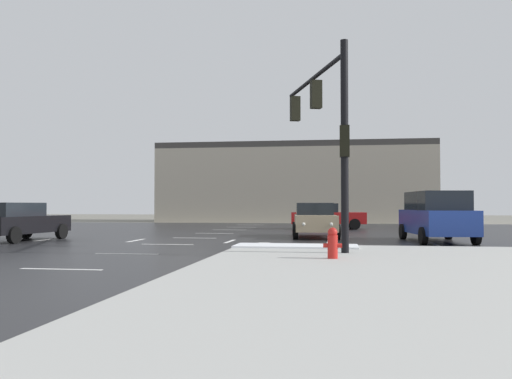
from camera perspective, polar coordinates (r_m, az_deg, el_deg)
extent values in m
plane|color=slate|center=(22.84, -7.71, -5.39)|extent=(120.00, 120.00, 0.00)
cube|color=#232326|center=(22.84, -7.71, -5.36)|extent=(44.00, 44.00, 0.02)
cube|color=white|center=(17.99, 4.20, -5.88)|extent=(4.00, 1.60, 0.06)
cube|color=silver|center=(13.55, -19.66, -7.83)|extent=(2.00, 0.15, 0.01)
cube|color=silver|center=(17.17, -13.32, -6.54)|extent=(2.00, 0.15, 0.01)
cube|color=silver|center=(20.93, -9.24, -5.67)|extent=(2.00, 0.15, 0.01)
cube|color=silver|center=(24.76, -6.41, -5.04)|extent=(2.00, 0.15, 0.01)
cube|color=silver|center=(28.64, -4.35, -4.58)|extent=(2.00, 0.15, 0.01)
cube|color=silver|center=(32.55, -2.79, -4.22)|extent=(2.00, 0.15, 0.01)
cube|color=silver|center=(36.47, -1.56, -3.94)|extent=(2.00, 0.15, 0.01)
cube|color=silver|center=(40.42, -0.57, -3.71)|extent=(2.00, 0.15, 0.01)
cube|color=silver|center=(25.17, -20.99, -4.89)|extent=(0.15, 2.00, 0.01)
cube|color=silver|center=(23.47, -12.42, -5.21)|extent=(0.15, 2.00, 0.01)
cube|color=silver|center=(22.36, -2.76, -5.42)|extent=(0.15, 2.00, 0.01)
cube|color=silver|center=(21.94, 7.59, -5.48)|extent=(0.15, 2.00, 0.01)
cube|color=silver|center=(22.24, 18.00, -5.37)|extent=(0.15, 2.00, 0.01)
cube|color=silver|center=(18.17, -0.55, -6.31)|extent=(0.45, 7.00, 0.01)
cylinder|color=black|center=(15.95, 9.22, 4.51)|extent=(0.22, 0.22, 6.14)
cylinder|color=black|center=(19.32, 6.00, 11.46)|extent=(2.16, 5.93, 0.14)
cube|color=black|center=(18.89, 6.28, 9.82)|extent=(0.43, 0.38, 0.95)
sphere|color=#19D833|center=(19.10, 6.13, 10.56)|extent=(0.20, 0.20, 0.20)
cube|color=black|center=(21.54, 4.10, 8.40)|extent=(0.43, 0.38, 0.95)
sphere|color=#19D833|center=(21.74, 3.99, 9.06)|extent=(0.20, 0.20, 0.20)
cube|color=black|center=(15.97, 9.22, 4.98)|extent=(0.28, 0.36, 0.90)
cylinder|color=red|center=(14.21, 7.99, -5.93)|extent=(0.26, 0.26, 0.60)
sphere|color=red|center=(14.18, 7.99, -4.44)|extent=(0.25, 0.25, 0.25)
cylinder|color=red|center=(14.21, 7.26, -5.81)|extent=(0.12, 0.11, 0.11)
cylinder|color=red|center=(14.20, 8.72, -5.80)|extent=(0.12, 0.11, 0.11)
cube|color=#BCB29E|center=(49.23, 4.15, 0.34)|extent=(23.65, 8.00, 6.35)
cube|color=#3F3D3A|center=(49.47, 4.14, 4.31)|extent=(23.65, 8.00, 0.50)
cube|color=tan|center=(25.25, 6.15, -3.44)|extent=(2.19, 4.64, 0.70)
cube|color=black|center=(25.91, 6.07, -2.01)|extent=(1.87, 2.61, 0.55)
cylinder|color=black|center=(23.80, 8.50, -4.39)|extent=(0.28, 0.68, 0.66)
cylinder|color=black|center=(23.71, 4.15, -4.41)|extent=(0.28, 0.68, 0.66)
cylinder|color=black|center=(26.85, 7.92, -4.07)|extent=(0.28, 0.68, 0.66)
cylinder|color=black|center=(26.76, 4.06, -4.09)|extent=(0.28, 0.68, 0.66)
sphere|color=white|center=(23.09, 7.84, -3.61)|extent=(0.18, 0.18, 0.18)
sphere|color=white|center=(23.03, 4.98, -3.62)|extent=(0.18, 0.18, 0.18)
cube|color=#B21919|center=(33.92, 7.51, -2.96)|extent=(4.64, 2.18, 0.70)
cube|color=black|center=(33.87, 6.37, -1.91)|extent=(2.61, 1.86, 0.55)
cylinder|color=black|center=(34.96, 9.92, -3.48)|extent=(0.68, 0.28, 0.66)
cylinder|color=black|center=(33.17, 10.26, -3.58)|extent=(0.68, 0.28, 0.66)
cylinder|color=black|center=(34.75, 4.89, -3.51)|extent=(0.68, 0.28, 0.66)
cylinder|color=black|center=(32.96, 4.96, -3.62)|extent=(0.68, 0.28, 0.66)
sphere|color=white|center=(34.71, 11.07, -2.91)|extent=(0.18, 0.18, 0.18)
sphere|color=white|center=(33.57, 11.33, -2.96)|extent=(0.18, 0.18, 0.18)
cube|color=navy|center=(23.27, 18.30, -3.22)|extent=(2.48, 4.99, 0.95)
cube|color=black|center=(23.26, 18.28, -1.12)|extent=(2.16, 3.54, 0.75)
cylinder|color=black|center=(24.62, 15.05, -4.26)|extent=(0.29, 0.68, 0.66)
cylinder|color=black|center=(25.13, 19.40, -4.17)|extent=(0.29, 0.68, 0.66)
cylinder|color=black|center=(21.45, 17.03, -4.64)|extent=(0.29, 0.68, 0.66)
cylinder|color=black|center=(22.04, 21.95, -4.51)|extent=(0.29, 0.68, 0.66)
sphere|color=white|center=(25.38, 15.45, -3.10)|extent=(0.18, 0.18, 0.18)
sphere|color=white|center=(25.70, 18.16, -3.06)|extent=(0.18, 0.18, 0.18)
cube|color=black|center=(24.74, -23.32, -3.36)|extent=(2.27, 4.67, 0.70)
cube|color=black|center=(24.20, -24.29, -1.91)|extent=(1.91, 2.64, 0.55)
cylinder|color=black|center=(26.52, -22.84, -3.99)|extent=(0.29, 0.68, 0.66)
cylinder|color=black|center=(25.47, -19.61, -4.13)|extent=(0.29, 0.68, 0.66)
cylinder|color=black|center=(23.00, -23.90, -4.37)|extent=(0.29, 0.68, 0.66)
sphere|color=white|center=(26.85, -21.41, -3.23)|extent=(0.18, 0.18, 0.18)
sphere|color=white|center=(26.19, -19.37, -3.29)|extent=(0.18, 0.18, 0.18)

